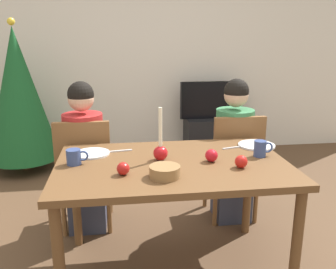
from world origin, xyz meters
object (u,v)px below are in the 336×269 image
at_px(tv_stand, 210,136).
at_px(person_left_child, 85,160).
at_px(chair_left, 85,168).
at_px(apple_by_left_plate, 123,169).
at_px(dining_table, 172,175).
at_px(mug_right, 261,149).
at_px(bowl_walnuts, 165,172).
at_px(chair_right, 234,161).
at_px(plate_right, 257,145).
at_px(apple_by_right_mug, 211,155).
at_px(christmas_tree, 19,95).
at_px(mug_left, 74,157).
at_px(person_right_child, 233,153).
at_px(tv, 211,100).
at_px(plate_left, 92,153).
at_px(candle_centerpiece, 160,150).
at_px(apple_near_candle, 241,162).

bearing_deg(tv_stand, person_left_child, -130.57).
bearing_deg(chair_left, apple_by_left_plate, -69.70).
xyz_separation_m(dining_table, person_left_child, (-0.58, 0.64, -0.10)).
bearing_deg(mug_right, bowl_walnuts, -157.94).
xyz_separation_m(chair_right, apple_by_left_plate, (-0.89, -0.77, 0.27)).
xyz_separation_m(plate_right, apple_by_right_mug, (-0.39, -0.27, 0.03)).
bearing_deg(christmas_tree, plate_right, -41.90).
height_order(chair_right, tv_stand, chair_right).
height_order(chair_right, christmas_tree, christmas_tree).
bearing_deg(mug_left, tv_stand, 57.83).
bearing_deg(chair_right, apple_by_left_plate, -139.21).
xyz_separation_m(tv_stand, mug_right, (-0.27, -2.27, 0.56)).
xyz_separation_m(dining_table, mug_left, (-0.58, 0.04, 0.13)).
distance_m(person_right_child, christmas_tree, 2.46).
relative_size(dining_table, mug_right, 11.31).
bearing_deg(chair_right, tv, 81.90).
xyz_separation_m(dining_table, plate_right, (0.63, 0.25, 0.09)).
bearing_deg(plate_right, person_right_child, 94.87).
relative_size(plate_left, apple_by_right_mug, 2.92).
xyz_separation_m(plate_left, apple_by_left_plate, (0.20, -0.39, 0.03)).
bearing_deg(plate_left, christmas_tree, 115.97).
distance_m(candle_centerpiece, bowl_walnuts, 0.28).
bearing_deg(person_left_child, apple_near_candle, -39.15).
relative_size(mug_right, apple_by_left_plate, 1.71).
xyz_separation_m(plate_right, apple_by_left_plate, (-0.93, -0.41, 0.03)).
bearing_deg(mug_left, chair_left, 90.14).
bearing_deg(mug_left, plate_right, 9.63).
xyz_separation_m(chair_right, mug_right, (-0.03, -0.57, 0.29)).
bearing_deg(apple_near_candle, mug_right, 43.72).
xyz_separation_m(tv, plate_left, (-1.33, -2.08, 0.05)).
bearing_deg(tv, apple_near_candle, -100.55).
distance_m(chair_left, plate_left, 0.47).
bearing_deg(candle_centerpiece, christmas_tree, 123.32).
bearing_deg(apple_near_candle, mug_left, 168.90).
relative_size(bowl_walnuts, apple_by_left_plate, 2.35).
bearing_deg(tv_stand, plate_left, -122.63).
xyz_separation_m(dining_table, mug_right, (0.57, 0.03, 0.14)).
distance_m(chair_right, plate_left, 1.18).
xyz_separation_m(chair_right, christmas_tree, (-1.99, 1.45, 0.35)).
xyz_separation_m(dining_table, chair_right, (0.60, 0.61, -0.15)).
height_order(dining_table, apple_near_candle, apple_near_candle).
xyz_separation_m(plate_left, mug_left, (-0.09, -0.18, 0.04)).
height_order(chair_left, mug_right, chair_left).
distance_m(chair_right, apple_near_candle, 0.83).
bearing_deg(mug_left, mug_right, -0.44).
height_order(mug_left, apple_by_right_mug, mug_left).
bearing_deg(candle_centerpiece, tv, 68.15).
relative_size(dining_table, christmas_tree, 0.84).
height_order(christmas_tree, apple_near_candle, christmas_tree).
distance_m(plate_right, bowl_walnuts, 0.85).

